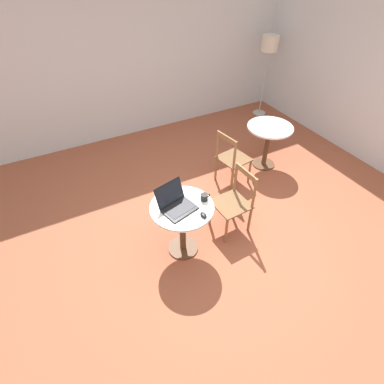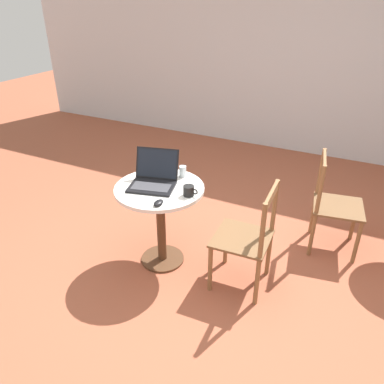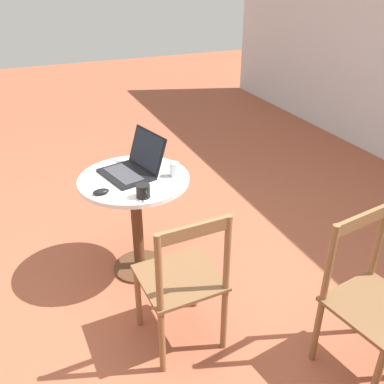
% 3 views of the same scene
% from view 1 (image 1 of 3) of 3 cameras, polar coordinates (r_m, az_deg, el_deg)
% --- Properties ---
extents(ground_plane, '(16.00, 16.00, 0.00)m').
position_cam_1_polar(ground_plane, '(4.05, 5.27, -8.70)').
color(ground_plane, '#9E5138').
extents(wall_back, '(9.40, 0.06, 2.70)m').
position_cam_1_polar(wall_back, '(5.85, -12.30, 22.91)').
color(wall_back, silver).
rests_on(wall_back, ground_plane).
extents(cafe_table_near, '(0.73, 0.73, 0.74)m').
position_cam_1_polar(cafe_table_near, '(3.50, -1.88, -4.80)').
color(cafe_table_near, '#51331E').
rests_on(cafe_table_near, ground_plane).
extents(cafe_table_mid, '(0.73, 0.73, 0.74)m').
position_cam_1_polar(cafe_table_mid, '(5.13, 14.40, 10.33)').
color(cafe_table_mid, '#51331E').
rests_on(cafe_table_mid, ground_plane).
extents(chair_near_right, '(0.45, 0.45, 0.90)m').
position_cam_1_polar(chair_near_right, '(3.90, 7.98, -1.94)').
color(chair_near_right, brown).
rests_on(chair_near_right, ground_plane).
extents(chair_mid_left, '(0.49, 0.49, 0.90)m').
position_cam_1_polar(chair_mid_left, '(4.67, 7.58, 6.25)').
color(chair_mid_left, brown).
rests_on(chair_mid_left, ground_plane).
extents(floor_lamp, '(0.33, 0.33, 1.61)m').
position_cam_1_polar(floor_lamp, '(6.67, 14.51, 25.05)').
color(floor_lamp, '#B7B7B7').
rests_on(floor_lamp, ground_plane).
extents(laptop, '(0.43, 0.42, 0.26)m').
position_cam_1_polar(laptop, '(3.34, -3.01, -2.30)').
color(laptop, black).
rests_on(laptop, cafe_table_near).
extents(mouse, '(0.06, 0.10, 0.03)m').
position_cam_1_polar(mouse, '(3.26, 2.20, -4.43)').
color(mouse, black).
rests_on(mouse, cafe_table_near).
extents(mug, '(0.12, 0.09, 0.08)m').
position_cam_1_polar(mug, '(3.44, 2.36, -0.98)').
color(mug, black).
rests_on(mug, cafe_table_near).
extents(drinking_glass, '(0.06, 0.06, 0.10)m').
position_cam_1_polar(drinking_glass, '(3.55, -2.61, 0.72)').
color(drinking_glass, silver).
rests_on(drinking_glass, cafe_table_near).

